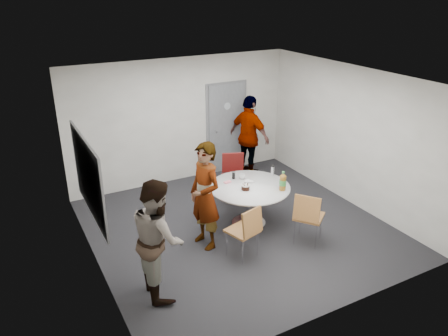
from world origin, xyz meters
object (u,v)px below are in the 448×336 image
person_main (205,196)px  person_right (249,137)px  door (226,128)px  person_left (158,238)px  whiteboard (88,177)px  chair_far (233,172)px  chair_near_right (308,214)px  chair_near_left (247,228)px  table (251,191)px

person_main → person_right: (2.15, 2.15, 0.02)m
door → person_main: bearing=-124.6°
person_left → person_right: bearing=-43.4°
whiteboard → person_left: 1.45m
chair_far → person_left: person_left is taller
chair_near_right → person_right: 3.04m
whiteboard → person_right: whiteboard is taller
chair_far → person_right: person_right is taller
whiteboard → chair_near_left: bearing=-27.1°
person_right → chair_far: bearing=116.2°
chair_near_left → chair_near_right: chair_near_right is taller
chair_far → person_right: bearing=-112.8°
table → person_main: person_main is taller
whiteboard → chair_near_right: 3.53m
chair_far → person_left: size_ratio=0.55×
chair_near_right → person_right: size_ratio=0.51×
chair_near_right → person_right: bearing=129.8°
table → door: bearing=71.5°
chair_near_left → chair_near_right: 1.11m
chair_near_right → person_left: bearing=-128.3°
table → person_right: (1.11, 1.91, 0.27)m
person_left → person_right: 4.37m
person_right → person_left: bearing=114.1°
whiteboard → person_main: size_ratio=1.04×
door → person_right: 0.62m
door → person_left: size_ratio=1.22×
chair_near_left → chair_far: 2.14m
person_main → person_right: bearing=124.9°
door → table: 2.60m
table → person_right: size_ratio=0.78×
door → whiteboard: bearing=-147.3°
chair_far → person_left: bearing=64.4°
whiteboard → table: whiteboard is taller
person_main → person_left: 1.34m
door → person_right: (0.30, -0.53, -0.10)m
door → chair_near_right: size_ratio=2.24×
chair_near_left → door: bearing=50.1°
chair_far → table: bearing=101.2°
whiteboard → table: (2.74, -0.16, -0.79)m
whiteboard → chair_near_right: whiteboard is taller
chair_far → person_main: person_main is taller
whiteboard → chair_far: whiteboard is taller
whiteboard → person_right: (3.86, 1.75, -0.52)m
chair_near_right → chair_far: size_ratio=0.99×
chair_far → chair_near_left: bearing=89.3°
door → person_left: (-2.95, -3.46, -0.16)m
door → person_main: door is taller
door → chair_far: door is taller
chair_near_left → chair_far: bearing=49.8°
table → chair_near_left: bearing=-125.2°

